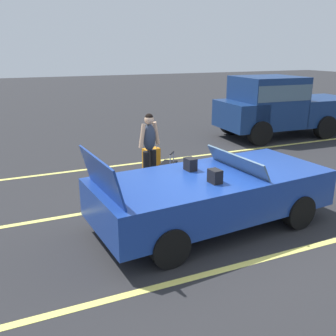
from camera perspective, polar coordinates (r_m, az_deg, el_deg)
ground_plane at (r=6.78m, az=6.41°, el=-8.52°), size 80.00×80.00×0.00m
lot_line_near at (r=5.81m, az=13.12°, el=-13.64°), size 18.00×0.12×0.01m
lot_line_mid at (r=7.89m, az=1.42°, el=-4.55°), size 18.00×0.12×0.01m
lot_line_far at (r=10.25m, az=-5.00°, el=0.67°), size 18.00×0.12×0.01m
convertible_car at (r=6.65m, az=7.98°, el=-3.55°), size 4.27×2.10×1.53m
suitcase_large_black at (r=7.82m, az=-0.01°, el=-1.84°), size 0.52×0.55×0.97m
suitcase_medium_bright at (r=9.43m, az=-2.55°, el=1.18°), size 0.43×0.31×0.89m
traveler_person at (r=8.32m, az=-2.82°, el=3.36°), size 0.59×0.32×1.65m
parked_pickup_truck_near at (r=13.81m, az=16.35°, el=9.11°), size 5.07×2.22×2.10m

